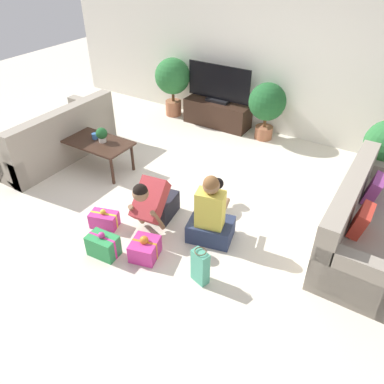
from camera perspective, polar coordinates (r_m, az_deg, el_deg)
The scene contains 18 objects.
ground_plane at distance 5.23m, azimuth -1.65°, elevation -0.75°, with size 16.00×16.00×0.00m, color beige.
wall_back at distance 6.81m, azimuth 11.21°, elevation 19.53°, with size 8.40×0.06×2.60m.
sofa_left at distance 6.46m, azimuth -20.36°, elevation 7.54°, with size 0.93×2.01×0.86m.
sofa_right at distance 4.71m, azimuth 25.61°, elevation -4.88°, with size 0.93×2.01×0.86m.
coffee_table at distance 5.86m, azimuth -14.36°, elevation 7.12°, with size 1.10×0.57×0.47m.
tv_console at distance 7.20m, azimuth 3.89°, elevation 11.87°, with size 1.24×0.45×0.46m.
tv at distance 7.01m, azimuth 4.07°, elevation 15.85°, with size 1.23×0.20×0.67m.
potted_plant_back_left at distance 7.46m, azimuth -2.97°, elevation 16.83°, with size 0.67×0.67×1.11m.
potted_plant_back_right at distance 6.63m, azimuth 11.36°, elevation 12.99°, with size 0.63×0.63×1.00m.
person_kneeling at distance 4.58m, azimuth -5.74°, elevation -1.61°, with size 0.43×0.82×0.78m.
person_sitting at distance 4.36m, azimuth 2.86°, elevation -3.84°, with size 0.60×0.56×0.91m.
dog at distance 4.91m, azimuth 3.19°, elevation 0.06°, with size 0.18×0.54×0.37m.
gift_box_a at distance 4.30m, azimuth -7.19°, elevation -8.56°, with size 0.36×0.38×0.30m.
gift_box_b at distance 4.81m, azimuth -13.23°, elevation -4.08°, with size 0.38×0.29×0.25m.
gift_box_c at distance 4.39m, azimuth -13.37°, elevation -7.92°, with size 0.36×0.25×0.32m.
gift_bag_a at distance 3.95m, azimuth 1.26°, elevation -11.28°, with size 0.21×0.15×0.43m.
mug at distance 5.88m, azimuth -14.60°, elevation 8.23°, with size 0.12×0.08×0.09m.
tabletop_plant at distance 5.73m, azimuth -13.60°, elevation 8.55°, with size 0.17×0.17×0.22m.
Camera 1 is at (2.38, -3.50, 3.07)m, focal length 35.00 mm.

